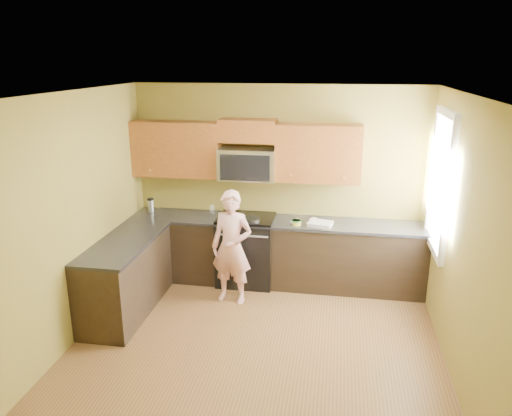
% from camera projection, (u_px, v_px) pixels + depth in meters
% --- Properties ---
extents(floor, '(4.00, 4.00, 0.00)m').
position_uv_depth(floor, '(254.00, 349.00, 5.34)').
color(floor, brown).
rests_on(floor, ground).
extents(ceiling, '(4.00, 4.00, 0.00)m').
position_uv_depth(ceiling, '(254.00, 94.00, 4.55)').
color(ceiling, white).
rests_on(ceiling, ground).
extents(wall_back, '(4.00, 0.00, 4.00)m').
position_uv_depth(wall_back, '(279.00, 184.00, 6.83)').
color(wall_back, olive).
rests_on(wall_back, ground).
extents(wall_front, '(4.00, 0.00, 4.00)m').
position_uv_depth(wall_front, '(200.00, 339.00, 3.06)').
color(wall_front, olive).
rests_on(wall_front, ground).
extents(wall_left, '(0.00, 4.00, 4.00)m').
position_uv_depth(wall_left, '(70.00, 221.00, 5.26)').
color(wall_left, olive).
rests_on(wall_left, ground).
extents(wall_right, '(0.00, 4.00, 4.00)m').
position_uv_depth(wall_right, '(464.00, 244.00, 4.63)').
color(wall_right, olive).
rests_on(wall_right, ground).
extents(cabinet_back_run, '(4.00, 0.60, 0.88)m').
position_uv_depth(cabinet_back_run, '(275.00, 253.00, 6.81)').
color(cabinet_back_run, black).
rests_on(cabinet_back_run, floor).
extents(cabinet_left_run, '(0.60, 1.60, 0.88)m').
position_uv_depth(cabinet_left_run, '(126.00, 278.00, 6.05)').
color(cabinet_left_run, black).
rests_on(cabinet_left_run, floor).
extents(countertop_back, '(4.00, 0.62, 0.04)m').
position_uv_depth(countertop_back, '(275.00, 222.00, 6.67)').
color(countertop_back, black).
rests_on(countertop_back, cabinet_back_run).
extents(countertop_left, '(0.62, 1.60, 0.04)m').
position_uv_depth(countertop_left, '(124.00, 243.00, 5.91)').
color(countertop_left, black).
rests_on(countertop_left, cabinet_left_run).
extents(stove, '(0.76, 0.65, 0.95)m').
position_uv_depth(stove, '(246.00, 249.00, 6.84)').
color(stove, black).
rests_on(stove, floor).
extents(microwave, '(0.76, 0.40, 0.42)m').
position_uv_depth(microwave, '(248.00, 179.00, 6.68)').
color(microwave, silver).
rests_on(microwave, wall_back).
extents(upper_cab_left, '(1.22, 0.33, 0.75)m').
position_uv_depth(upper_cab_left, '(178.00, 176.00, 6.87)').
color(upper_cab_left, brown).
rests_on(upper_cab_left, wall_back).
extents(upper_cab_right, '(1.12, 0.33, 0.75)m').
position_uv_depth(upper_cab_right, '(317.00, 181.00, 6.56)').
color(upper_cab_right, brown).
rests_on(upper_cab_right, wall_back).
extents(upper_cab_over_mw, '(0.76, 0.33, 0.30)m').
position_uv_depth(upper_cab_over_mw, '(248.00, 131.00, 6.52)').
color(upper_cab_over_mw, brown).
rests_on(upper_cab_over_mw, wall_back).
extents(window, '(0.06, 1.06, 1.66)m').
position_uv_depth(window, '(441.00, 182.00, 5.68)').
color(window, white).
rests_on(window, wall_right).
extents(woman, '(0.59, 0.44, 1.47)m').
position_uv_depth(woman, '(232.00, 247.00, 6.22)').
color(woman, '#F3797D').
rests_on(woman, floor).
extents(frying_pan, '(0.26, 0.45, 0.06)m').
position_uv_depth(frying_pan, '(250.00, 222.00, 6.50)').
color(frying_pan, black).
rests_on(frying_pan, stove).
extents(butter_tub, '(0.15, 0.15, 0.09)m').
position_uv_depth(butter_tub, '(297.00, 225.00, 6.47)').
color(butter_tub, '#FFF343').
rests_on(butter_tub, countertop_back).
extents(toast_slice, '(0.12, 0.12, 0.01)m').
position_uv_depth(toast_slice, '(311.00, 224.00, 6.50)').
color(toast_slice, '#B27F47').
rests_on(toast_slice, countertop_back).
extents(napkin_a, '(0.12, 0.13, 0.06)m').
position_uv_depth(napkin_a, '(294.00, 222.00, 6.50)').
color(napkin_a, silver).
rests_on(napkin_a, countertop_back).
extents(napkin_b, '(0.14, 0.15, 0.07)m').
position_uv_depth(napkin_b, '(314.00, 220.00, 6.57)').
color(napkin_b, silver).
rests_on(napkin_b, countertop_back).
extents(dish_towel, '(0.34, 0.29, 0.05)m').
position_uv_depth(dish_towel, '(320.00, 224.00, 6.44)').
color(dish_towel, white).
rests_on(dish_towel, countertop_back).
extents(travel_mug, '(0.09, 0.09, 0.19)m').
position_uv_depth(travel_mug, '(151.00, 212.00, 7.03)').
color(travel_mug, silver).
rests_on(travel_mug, countertop_back).
extents(glass_c, '(0.09, 0.09, 0.12)m').
position_uv_depth(glass_c, '(212.00, 209.00, 6.95)').
color(glass_c, silver).
rests_on(glass_c, countertop_back).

